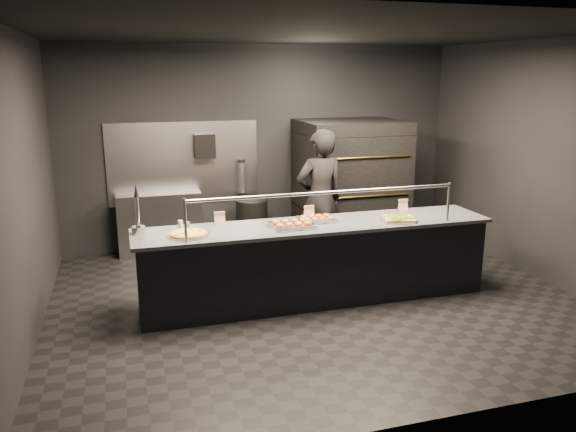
# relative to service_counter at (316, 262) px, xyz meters

# --- Properties ---
(room) EXTENTS (6.04, 6.00, 3.00)m
(room) POSITION_rel_service_counter_xyz_m (-0.02, 0.05, 1.03)
(room) COLOR black
(room) RESTS_ON ground
(service_counter) EXTENTS (4.10, 0.78, 1.37)m
(service_counter) POSITION_rel_service_counter_xyz_m (0.00, 0.00, 0.00)
(service_counter) COLOR black
(service_counter) RESTS_ON ground
(pizza_oven) EXTENTS (1.50, 1.23, 1.91)m
(pizza_oven) POSITION_rel_service_counter_xyz_m (1.20, 1.90, 0.50)
(pizza_oven) COLOR black
(pizza_oven) RESTS_ON ground
(prep_shelf) EXTENTS (1.20, 0.35, 0.90)m
(prep_shelf) POSITION_rel_service_counter_xyz_m (-1.60, 2.32, -0.01)
(prep_shelf) COLOR #99999E
(prep_shelf) RESTS_ON ground
(towel_dispenser) EXTENTS (0.30, 0.20, 0.35)m
(towel_dispenser) POSITION_rel_service_counter_xyz_m (-0.90, 2.39, 1.09)
(towel_dispenser) COLOR black
(towel_dispenser) RESTS_ON room
(fire_extinguisher) EXTENTS (0.14, 0.14, 0.51)m
(fire_extinguisher) POSITION_rel_service_counter_xyz_m (-0.35, 2.40, 0.60)
(fire_extinguisher) COLOR #B2B2B7
(fire_extinguisher) RESTS_ON room
(beer_tap) EXTENTS (0.14, 0.20, 0.54)m
(beer_tap) POSITION_rel_service_counter_xyz_m (-1.95, 0.15, 0.61)
(beer_tap) COLOR silver
(beer_tap) RESTS_ON service_counter
(round_pizza) EXTENTS (0.46, 0.46, 0.03)m
(round_pizza) POSITION_rel_service_counter_xyz_m (-1.45, -0.06, 0.47)
(round_pizza) COLOR silver
(round_pizza) RESTS_ON service_counter
(slider_tray_a) EXTENTS (0.55, 0.46, 0.08)m
(slider_tray_a) POSITION_rel_service_counter_xyz_m (-0.31, -0.05, 0.48)
(slider_tray_a) COLOR silver
(slider_tray_a) RESTS_ON service_counter
(slider_tray_b) EXTENTS (0.49, 0.42, 0.07)m
(slider_tray_b) POSITION_rel_service_counter_xyz_m (0.04, 0.11, 0.48)
(slider_tray_b) COLOR silver
(slider_tray_b) RESTS_ON service_counter
(square_pizza) EXTENTS (0.44, 0.44, 0.05)m
(square_pizza) POSITION_rel_service_counter_xyz_m (0.97, -0.13, 0.47)
(square_pizza) COLOR silver
(square_pizza) RESTS_ON service_counter
(condiment_jar) EXTENTS (0.13, 0.05, 0.09)m
(condiment_jar) POSITION_rel_service_counter_xyz_m (-1.47, 0.25, 0.50)
(condiment_jar) COLOR silver
(condiment_jar) RESTS_ON service_counter
(tent_cards) EXTENTS (2.41, 0.04, 0.15)m
(tent_cards) POSITION_rel_service_counter_xyz_m (0.06, 0.28, 0.53)
(tent_cards) COLOR white
(tent_cards) RESTS_ON service_counter
(trash_bin) EXTENTS (0.46, 0.46, 0.77)m
(trash_bin) POSITION_rel_service_counter_xyz_m (-0.28, 2.06, -0.08)
(trash_bin) COLOR black
(trash_bin) RESTS_ON ground
(worker) EXTENTS (0.73, 0.52, 1.87)m
(worker) POSITION_rel_service_counter_xyz_m (0.46, 1.16, 0.47)
(worker) COLOR black
(worker) RESTS_ON ground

